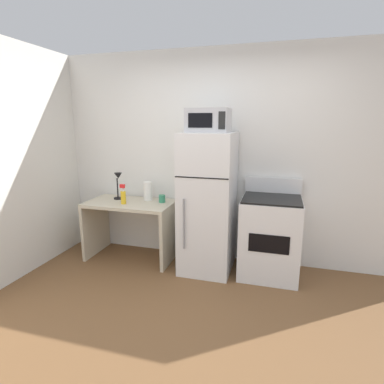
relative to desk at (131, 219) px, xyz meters
name	(u,v)px	position (x,y,z in m)	size (l,w,h in m)	color
ground_plane	(189,340)	(1.17, -1.32, -0.52)	(12.00, 12.00, 0.00)	brown
wall_back_white	(228,158)	(1.17, 0.38, 0.78)	(5.00, 0.10, 2.60)	white
desk	(131,219)	(0.00, 0.00, 0.00)	(1.10, 0.61, 0.75)	beige
desk_lamp	(118,181)	(-0.20, 0.08, 0.47)	(0.14, 0.12, 0.35)	black
spray_bottle	(123,196)	(-0.03, -0.11, 0.33)	(0.06, 0.06, 0.25)	yellow
coffee_mug	(162,199)	(0.40, 0.09, 0.28)	(0.08, 0.08, 0.10)	#338C66
paper_towel_roll	(148,191)	(0.18, 0.15, 0.35)	(0.11, 0.11, 0.24)	white
refrigerator	(208,203)	(1.02, -0.02, 0.29)	(0.59, 0.68, 1.63)	white
microwave	(208,120)	(1.02, -0.04, 1.24)	(0.46, 0.35, 0.26)	#B7B7BC
oven_range	(270,236)	(1.74, 0.01, -0.05)	(0.66, 0.61, 1.10)	white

